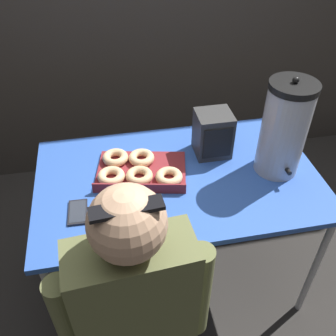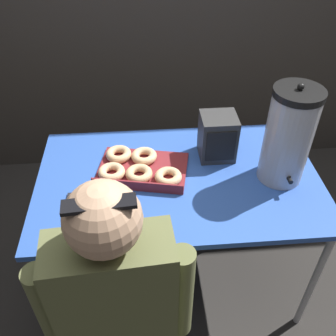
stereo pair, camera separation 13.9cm
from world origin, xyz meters
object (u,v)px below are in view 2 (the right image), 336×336
object	(u,v)px
coffee_urn	(288,136)
person_seated	(119,318)
donut_box	(139,168)
cell_phone	(74,205)
space_heater	(218,137)

from	to	relation	value
coffee_urn	person_seated	xyz separation A→B (m)	(-0.73, -0.56, -0.36)
donut_box	cell_phone	world-z (taller)	donut_box
cell_phone	person_seated	xyz separation A→B (m)	(0.18, -0.44, -0.15)
space_heater	cell_phone	bearing A→B (deg)	-155.90
person_seated	space_heater	bearing A→B (deg)	-126.77
donut_box	space_heater	distance (m)	0.40
person_seated	coffee_urn	bearing A→B (deg)	-146.71
cell_phone	space_heater	world-z (taller)	space_heater
space_heater	person_seated	world-z (taller)	person_seated
space_heater	person_seated	size ratio (longest dim) A/B	0.18
coffee_urn	person_seated	distance (m)	0.99
donut_box	space_heater	xyz separation A→B (m)	(0.38, 0.10, 0.09)
coffee_urn	cell_phone	xyz separation A→B (m)	(-0.92, -0.12, -0.22)
cell_phone	donut_box	bearing A→B (deg)	37.60
cell_phone	person_seated	distance (m)	0.50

